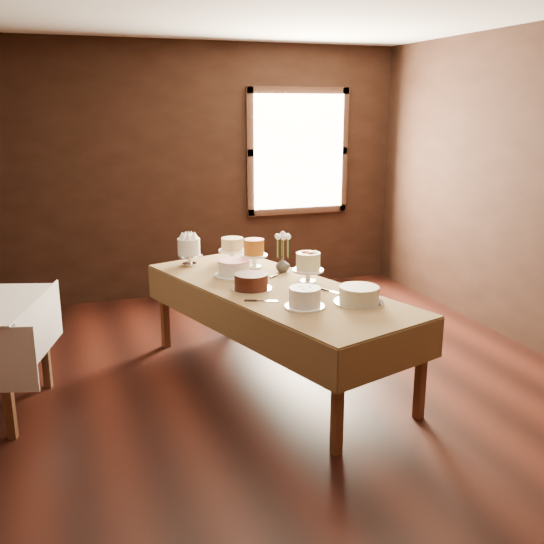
{
  "coord_description": "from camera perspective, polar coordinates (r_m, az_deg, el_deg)",
  "views": [
    {
      "loc": [
        -1.45,
        -3.91,
        2.11
      ],
      "look_at": [
        0.0,
        0.2,
        0.95
      ],
      "focal_mm": 41.25,
      "sensor_mm": 36.0,
      "label": 1
    }
  ],
  "objects": [
    {
      "name": "floor",
      "position": [
        4.68,
        0.83,
        -11.93
      ],
      "size": [
        5.0,
        6.0,
        0.01
      ],
      "primitive_type": "cube",
      "color": "black",
      "rests_on": "ground"
    },
    {
      "name": "wall_back",
      "position": [
        7.1,
        -7.64,
        9.01
      ],
      "size": [
        5.0,
        0.02,
        2.8
      ],
      "primitive_type": "cube",
      "color": "black",
      "rests_on": "ground"
    },
    {
      "name": "window",
      "position": [
        7.4,
        2.47,
        10.91
      ],
      "size": [
        1.1,
        0.05,
        1.3
      ],
      "primitive_type": "cube",
      "color": "#FFEABF",
      "rests_on": "wall_back"
    },
    {
      "name": "display_table",
      "position": [
        4.84,
        0.36,
        -2.02
      ],
      "size": [
        1.65,
        2.62,
        0.76
      ],
      "rotation": [
        0.0,
        0.0,
        0.31
      ],
      "color": "#502F1D",
      "rests_on": "ground"
    },
    {
      "name": "cake_meringue",
      "position": [
        5.52,
        -7.58,
        1.77
      ],
      "size": [
        0.25,
        0.25,
        0.25
      ],
      "color": "silver",
      "rests_on": "display_table"
    },
    {
      "name": "cake_speckled",
      "position": [
        5.64,
        -3.63,
        2.0
      ],
      "size": [
        0.27,
        0.27,
        0.22
      ],
      "color": "white",
      "rests_on": "display_table"
    },
    {
      "name": "cake_lattice",
      "position": [
        5.14,
        -3.48,
        0.28
      ],
      "size": [
        0.35,
        0.35,
        0.12
      ],
      "color": "white",
      "rests_on": "display_table"
    },
    {
      "name": "cake_caramel",
      "position": [
        5.37,
        -1.65,
        1.55
      ],
      "size": [
        0.23,
        0.23,
        0.27
      ],
      "color": "white",
      "rests_on": "display_table"
    },
    {
      "name": "cake_chocolate",
      "position": [
        4.75,
        -1.91,
        -0.92
      ],
      "size": [
        0.33,
        0.33,
        0.12
      ],
      "color": "silver",
      "rests_on": "display_table"
    },
    {
      "name": "cake_flowers",
      "position": [
        4.93,
        3.31,
        0.26
      ],
      "size": [
        0.26,
        0.26,
        0.25
      ],
      "color": "white",
      "rests_on": "display_table"
    },
    {
      "name": "cake_swirl",
      "position": [
        4.33,
        3.01,
        -2.39
      ],
      "size": [
        0.31,
        0.31,
        0.14
      ],
      "color": "white",
      "rests_on": "display_table"
    },
    {
      "name": "cake_cream",
      "position": [
        4.47,
        7.94,
        -2.12
      ],
      "size": [
        0.35,
        0.35,
        0.12
      ],
      "color": "silver",
      "rests_on": "display_table"
    },
    {
      "name": "cake_server_a",
      "position": [
        4.64,
        3.16,
        -2.02
      ],
      "size": [
        0.16,
        0.21,
        0.01
      ],
      "primitive_type": "cube",
      "rotation": [
        0.0,
        0.0,
        0.97
      ],
      "color": "silver",
      "rests_on": "display_table"
    },
    {
      "name": "cake_server_b",
      "position": [
        4.7,
        6.01,
        -1.89
      ],
      "size": [
        0.14,
        0.22,
        0.01
      ],
      "primitive_type": "cube",
      "rotation": [
        0.0,
        0.0,
        -1.03
      ],
      "color": "silver",
      "rests_on": "display_table"
    },
    {
      "name": "cake_server_c",
      "position": [
        5.04,
        -2.46,
        -0.67
      ],
      "size": [
        0.18,
        0.19,
        0.01
      ],
      "primitive_type": "cube",
      "rotation": [
        0.0,
        0.0,
        2.32
      ],
      "color": "silver",
      "rests_on": "display_table"
    },
    {
      "name": "cake_server_d",
      "position": [
        5.2,
        0.8,
        -0.15
      ],
      "size": [
        0.2,
        0.17,
        0.01
      ],
      "primitive_type": "cube",
      "rotation": [
        0.0,
        0.0,
        0.67
      ],
      "color": "silver",
      "rests_on": "display_table"
    },
    {
      "name": "cake_server_e",
      "position": [
        4.48,
        -0.43,
        -2.65
      ],
      "size": [
        0.23,
        0.1,
        0.01
      ],
      "primitive_type": "cube",
      "rotation": [
        0.0,
        0.0,
        -0.34
      ],
      "color": "silver",
      "rests_on": "display_table"
    },
    {
      "name": "flower_vase",
      "position": [
        5.26,
        0.98,
        0.67
      ],
      "size": [
        0.16,
        0.16,
        0.12
      ],
      "primitive_type": "imported",
      "rotation": [
        0.0,
        0.0,
        5.24
      ],
      "color": "#2D2823",
      "rests_on": "display_table"
    },
    {
      "name": "flower_bouquet",
      "position": [
        5.22,
        0.99,
        2.6
      ],
      "size": [
        0.14,
        0.14,
        0.2
      ],
      "primitive_type": null,
      "color": "white",
      "rests_on": "flower_vase"
    }
  ]
}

